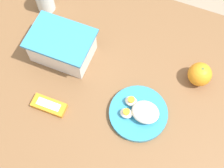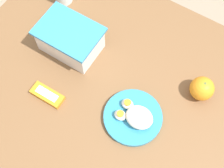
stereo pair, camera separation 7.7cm
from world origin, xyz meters
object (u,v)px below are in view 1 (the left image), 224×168
Objects in this scene: food_container at (62,47)px; orange_fruit at (200,74)px; candy_bar at (49,105)px; rice_plate at (140,113)px.

food_container reaches higher than orange_fruit.
orange_fruit is 0.51m from candy_bar.
rice_plate is at bearing -126.14° from orange_fruit.
food_container is 0.21m from candy_bar.
candy_bar is at bearing -163.73° from rice_plate.
rice_plate is 1.67× the size of candy_bar.
food_container reaches higher than candy_bar.
food_container is 2.66× the size of orange_fruit.
candy_bar is (-0.43, -0.28, -0.03)m from orange_fruit.
rice_plate reaches higher than candy_bar.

